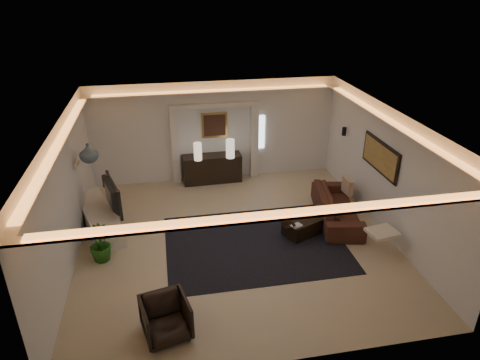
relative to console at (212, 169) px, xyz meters
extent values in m
plane|color=#CCB285|center=(0.13, -3.25, -0.40)|extent=(7.00, 7.00, 0.00)
plane|color=white|center=(0.13, -3.25, 2.50)|extent=(7.00, 7.00, 0.00)
plane|color=white|center=(0.13, 0.25, 1.05)|extent=(7.00, 0.00, 7.00)
plane|color=white|center=(0.13, -6.75, 1.05)|extent=(7.00, 0.00, 7.00)
plane|color=white|center=(-3.37, -3.25, 1.05)|extent=(0.00, 7.00, 7.00)
plane|color=white|center=(3.63, -3.25, 1.05)|extent=(0.00, 7.00, 7.00)
cube|color=silver|center=(0.13, -3.25, 2.22)|extent=(7.00, 7.00, 0.04)
cube|color=white|center=(1.48, 0.23, 0.95)|extent=(0.25, 0.03, 1.00)
cube|color=black|center=(0.53, -3.45, -0.39)|extent=(4.00, 3.00, 0.01)
cube|color=silver|center=(-1.02, 0.15, 0.70)|extent=(0.22, 0.20, 2.20)
cube|color=silver|center=(1.28, 0.15, 0.70)|extent=(0.22, 0.20, 2.20)
cube|color=silver|center=(0.13, 0.15, 1.85)|extent=(2.52, 0.20, 0.12)
cube|color=tan|center=(0.13, 0.22, 1.25)|extent=(0.74, 0.04, 0.74)
cube|color=#4C2D1E|center=(0.13, 0.19, 1.25)|extent=(0.62, 0.02, 0.62)
cube|color=black|center=(3.60, -2.95, 1.30)|extent=(0.04, 1.64, 0.74)
cube|color=tan|center=(3.58, -2.95, 1.30)|extent=(0.02, 1.50, 0.62)
cylinder|color=black|center=(3.51, -1.05, 1.28)|extent=(0.12, 0.12, 0.22)
cube|color=silver|center=(-3.31, -1.85, 1.25)|extent=(0.10, 0.55, 0.04)
cube|color=#30221E|center=(0.00, 0.00, 0.00)|extent=(1.70, 0.57, 0.84)
cylinder|color=beige|center=(-0.42, -0.26, 0.69)|extent=(0.28, 0.28, 0.50)
cylinder|color=beige|center=(0.50, -0.26, 0.69)|extent=(0.28, 0.28, 0.54)
cube|color=silver|center=(-3.02, -2.00, -0.18)|extent=(1.40, 2.53, 0.46)
imported|color=black|center=(-2.71, -2.07, 0.43)|extent=(1.30, 0.53, 0.75)
cylinder|color=#32261A|center=(-2.94, -0.77, 0.24)|extent=(0.16, 0.16, 0.33)
imported|color=#44606D|center=(-3.02, -1.93, 1.49)|extent=(0.52, 0.52, 0.43)
imported|color=#235C16|center=(-2.82, -3.43, 0.01)|extent=(0.64, 0.64, 0.81)
imported|color=#432F13|center=(2.75, -2.74, -0.06)|extent=(2.46, 1.33, 0.68)
cube|color=silver|center=(3.12, -4.32, 0.15)|extent=(0.68, 0.59, 0.07)
cube|color=tan|center=(3.28, -2.09, 0.15)|extent=(0.16, 0.42, 0.41)
cube|color=black|center=(1.77, -3.23, -0.20)|extent=(1.11, 0.89, 0.36)
imported|color=black|center=(1.28, -3.49, 0.05)|extent=(0.36, 0.36, 0.07)
cube|color=silver|center=(1.47, -3.49, 0.02)|extent=(0.30, 0.26, 0.03)
imported|color=black|center=(-1.52, -5.83, -0.05)|extent=(0.91, 0.93, 0.71)
camera|label=1|loc=(-1.32, -11.43, 5.13)|focal=32.22mm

